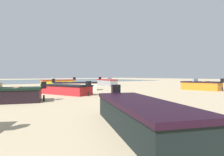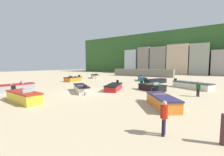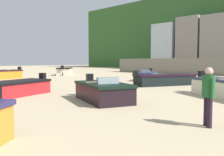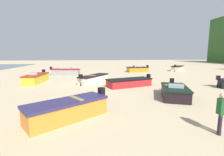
# 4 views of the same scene
# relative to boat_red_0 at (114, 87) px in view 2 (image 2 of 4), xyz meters

# --- Properties ---
(ground_plane) EXTENTS (160.00, 160.00, 0.00)m
(ground_plane) POSITION_rel_boat_red_0_xyz_m (-1.90, -3.87, -0.40)
(ground_plane) COLOR tan
(headland_hill) EXTENTS (90.00, 32.00, 17.54)m
(headland_hill) POSITION_rel_boat_red_0_xyz_m (-1.90, 62.13, 8.37)
(headland_hill) COLOR #325C2A
(headland_hill) RESTS_ON ground
(harbor_pier) EXTENTS (18.25, 2.40, 2.20)m
(harbor_pier) POSITION_rel_boat_red_0_xyz_m (-5.63, 26.13, 0.70)
(harbor_pier) COLOR slate
(harbor_pier) RESTS_ON ground
(townhouse_far_left) EXTENTS (5.26, 6.96, 9.99)m
(townhouse_far_left) POSITION_rel_boat_red_0_xyz_m (-16.27, 43.61, 4.60)
(townhouse_far_left) COLOR #B0C1CB
(townhouse_far_left) RESTS_ON ground
(townhouse_left) EXTENTS (4.76, 5.41, 10.78)m
(townhouse_left) POSITION_rel_boat_red_0_xyz_m (-10.56, 42.84, 5.00)
(townhouse_left) COLOR gray
(townhouse_left) RESTS_ON ground
(townhouse_centre_left) EXTENTS (6.04, 6.77, 10.55)m
(townhouse_centre_left) POSITION_rel_boat_red_0_xyz_m (-4.76, 43.52, 4.88)
(townhouse_centre_left) COLOR gray
(townhouse_centre_left) RESTS_ON ground
(townhouse_centre) EXTENTS (7.20, 5.97, 10.96)m
(townhouse_centre) POSITION_rel_boat_red_0_xyz_m (2.15, 43.12, 5.08)
(townhouse_centre) COLOR beige
(townhouse_centre) RESTS_ON ground
(townhouse_centre_right) EXTENTS (5.78, 5.52, 10.75)m
(townhouse_centre_right) POSITION_rel_boat_red_0_xyz_m (8.92, 42.89, 4.98)
(townhouse_centre_right) COLOR #9BA092
(townhouse_centre_right) RESTS_ON ground
(townhouse_right) EXTENTS (4.91, 6.60, 8.27)m
(townhouse_right) POSITION_rel_boat_red_0_xyz_m (14.75, 43.43, 3.74)
(townhouse_right) COLOR #9C938F
(townhouse_right) RESTS_ON ground
(boat_red_0) EXTENTS (2.80, 4.74, 1.10)m
(boat_red_0) POSITION_rel_boat_red_0_xyz_m (0.00, 0.00, 0.00)
(boat_red_0) COLOR #B01F23
(boat_red_0) RESTS_ON ground
(boat_teal_1) EXTENTS (3.02, 4.23, 1.07)m
(boat_teal_1) POSITION_rel_boat_red_0_xyz_m (-1.10, 13.44, -0.00)
(boat_teal_1) COLOR #117274
(boat_teal_1) RESTS_ON ground
(boat_orange_2) EXTENTS (2.08, 4.02, 1.22)m
(boat_orange_2) POSITION_rel_boat_red_0_xyz_m (-12.77, 4.73, 0.07)
(boat_orange_2) COLOR orange
(boat_orange_2) RESTS_ON ground
(boat_cream_3) EXTENTS (3.92, 3.83, 1.28)m
(boat_cream_3) POSITION_rel_boat_red_0_xyz_m (-13.75, 13.11, 0.09)
(boat_cream_3) COLOR beige
(boat_cream_3) RESTS_ON ground
(boat_black_4) EXTENTS (3.30, 4.85, 1.13)m
(boat_black_4) POSITION_rel_boat_red_0_xyz_m (2.71, 10.29, 0.02)
(boat_black_4) COLOR black
(boat_black_4) RESTS_ON ground
(boat_black_5) EXTENTS (3.72, 2.82, 1.14)m
(boat_black_5) POSITION_rel_boat_red_0_xyz_m (4.41, 2.19, 0.03)
(boat_black_5) COLOR black
(boat_black_5) RESTS_ON ground
(boat_cream_6) EXTENTS (4.26, 3.57, 1.16)m
(boat_cream_6) POSITION_rel_boat_red_0_xyz_m (-2.68, -3.35, 0.04)
(boat_cream_6) COLOR beige
(boat_cream_6) RESTS_ON ground
(boat_yellow_7) EXTENTS (4.57, 1.69, 1.27)m
(boat_yellow_7) POSITION_rel_boat_red_0_xyz_m (-3.46, -9.65, 0.09)
(boat_yellow_7) COLOR yellow
(boat_yellow_7) RESTS_ON ground
(boat_cream_8) EXTENTS (5.33, 4.07, 1.23)m
(boat_cream_8) POSITION_rel_boat_red_0_xyz_m (8.70, 6.84, 0.07)
(boat_cream_8) COLOR beige
(boat_cream_8) RESTS_ON ground
(boat_orange_9) EXTENTS (3.33, 3.93, 1.24)m
(boat_orange_9) POSITION_rel_boat_red_0_xyz_m (7.25, -4.80, 0.07)
(boat_orange_9) COLOR orange
(boat_orange_9) RESTS_ON ground
(boat_grey_10) EXTENTS (1.91, 4.54, 1.28)m
(boat_grey_10) POSITION_rel_boat_red_0_xyz_m (-9.83, -7.47, 0.10)
(boat_grey_10) COLOR gray
(boat_grey_10) RESTS_ON ground
(mooring_post_near_water) EXTENTS (0.25, 0.25, 1.28)m
(mooring_post_near_water) POSITION_rel_boat_red_0_xyz_m (10.60, -8.97, 0.24)
(mooring_post_near_water) COLOR #4A2B2B
(mooring_post_near_water) RESTS_ON ground
(beach_walker_foreground) EXTENTS (0.48, 0.48, 1.62)m
(beach_walker_foreground) POSITION_rel_boat_red_0_xyz_m (9.55, 1.14, 0.56)
(beach_walker_foreground) COLOR black
(beach_walker_foreground) RESTS_ON ground
(beach_walker_distant) EXTENTS (0.35, 0.53, 1.62)m
(beach_walker_distant) POSITION_rel_boat_red_0_xyz_m (8.36, -9.43, 0.56)
(beach_walker_distant) COLOR black
(beach_walker_distant) RESTS_ON ground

